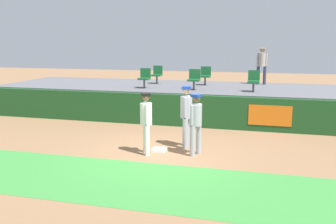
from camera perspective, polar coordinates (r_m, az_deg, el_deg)
ground_plane at (r=10.88m, az=-1.06°, el=-6.33°), size 60.00×60.00×0.00m
grass_foreground_strip at (r=8.78m, az=-5.40°, el=-10.60°), size 18.00×2.80×0.01m
first_base at (r=11.06m, az=-1.36°, el=-5.83°), size 0.40×0.40×0.08m
player_fielder_home at (r=10.60m, az=-3.36°, el=-1.08°), size 0.45×0.57×1.78m
player_runner_visitor at (r=10.51m, az=4.30°, el=-1.25°), size 0.44×0.46×1.75m
player_coach_visitor at (r=11.26m, az=2.81°, el=-0.03°), size 0.38×0.53×1.88m
field_wall at (r=14.12m, az=3.06°, el=0.17°), size 18.00×0.26×1.22m
bleacher_platform at (r=16.61m, az=4.88°, el=1.78°), size 18.00×4.80×1.24m
seat_front_center at (r=15.38m, az=4.04°, el=5.19°), size 0.48×0.44×0.84m
seat_front_right at (r=15.10m, az=13.00°, el=4.84°), size 0.46×0.44×0.84m
seat_back_center at (r=17.11m, az=5.76°, el=5.72°), size 0.47×0.44×0.84m
seat_back_left at (r=17.63m, az=-1.66°, el=5.91°), size 0.44×0.44×0.84m
seat_front_left at (r=15.93m, az=-3.60°, el=5.38°), size 0.46×0.44×0.84m
spectator_hooded at (r=17.75m, az=14.19°, el=7.29°), size 0.47×0.36×1.70m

